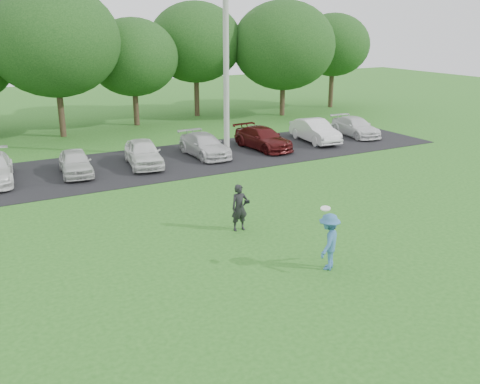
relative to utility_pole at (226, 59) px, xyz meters
name	(u,v)px	position (x,y,z in m)	size (l,w,h in m)	color
ground	(301,271)	(-4.13, -12.35, -4.85)	(100.00, 100.00, 0.00)	#26621C
parking_lot	(144,164)	(-4.13, 0.65, -4.83)	(32.00, 6.50, 0.03)	black
utility_pole	(226,59)	(0.00, 0.00, 0.00)	(0.28, 0.28, 9.69)	#9F9F9A
frisbee_player	(329,242)	(-3.40, -12.56, -4.05)	(1.18, 1.10, 1.86)	teal
camera_bystander	(240,208)	(-4.16, -8.87, -4.07)	(0.59, 0.44, 1.55)	black
parked_cars	(135,153)	(-4.55, 0.66, -4.24)	(28.60, 4.52, 1.25)	#52121A
tree_row	(110,49)	(-2.62, 10.41, 0.06)	(42.39, 9.85, 8.64)	#38281C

